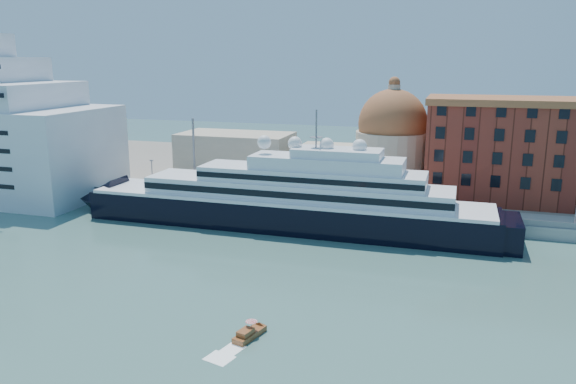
% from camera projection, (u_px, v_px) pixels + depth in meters
% --- Properties ---
extents(ground, '(400.00, 400.00, 0.00)m').
position_uv_depth(ground, '(216.00, 262.00, 95.14)').
color(ground, '#3D6962').
rests_on(ground, ground).
extents(quay, '(180.00, 10.00, 2.50)m').
position_uv_depth(quay, '(278.00, 206.00, 126.47)').
color(quay, gray).
rests_on(quay, ground).
extents(land, '(260.00, 72.00, 2.00)m').
position_uv_depth(land, '(322.00, 173.00, 164.66)').
color(land, slate).
rests_on(land, ground).
extents(quay_fence, '(180.00, 0.10, 1.20)m').
position_uv_depth(quay_fence, '(272.00, 203.00, 121.86)').
color(quay_fence, slate).
rests_on(quay_fence, quay).
extents(superyacht, '(94.21, 13.06, 28.16)m').
position_uv_depth(superyacht, '(273.00, 203.00, 114.72)').
color(superyacht, black).
rests_on(superyacht, ground).
extents(service_barge, '(11.79, 4.74, 2.59)m').
position_uv_depth(service_barge, '(41.00, 206.00, 128.72)').
color(service_barge, white).
rests_on(service_barge, ground).
extents(water_taxi, '(2.97, 5.38, 2.43)m').
position_uv_depth(water_taxi, '(249.00, 333.00, 69.20)').
color(water_taxi, brown).
rests_on(water_taxi, ground).
extents(warehouse, '(43.00, 19.00, 23.25)m').
position_uv_depth(warehouse, '(524.00, 150.00, 125.44)').
color(warehouse, maroon).
rests_on(warehouse, land).
extents(church, '(66.00, 18.00, 25.50)m').
position_uv_depth(church, '(330.00, 149.00, 144.46)').
color(church, beige).
rests_on(church, land).
extents(lamp_posts, '(120.80, 2.40, 18.00)m').
position_uv_depth(lamp_posts, '(223.00, 167.00, 126.49)').
color(lamp_posts, slate).
rests_on(lamp_posts, quay).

